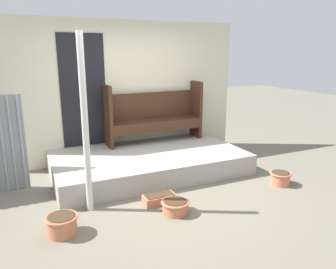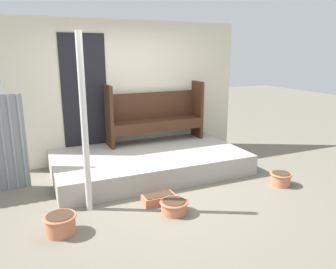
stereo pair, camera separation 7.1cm
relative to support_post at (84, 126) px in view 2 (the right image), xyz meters
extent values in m
plane|color=#706B5B|center=(1.09, 0.11, -1.14)|extent=(24.00, 24.00, 0.00)
cube|color=#A8A399|center=(1.23, 1.02, -0.97)|extent=(3.22, 1.82, 0.34)
cube|color=beige|center=(1.23, 1.95, 0.16)|extent=(4.42, 0.06, 2.60)
cube|color=black|center=(0.35, 1.91, 0.21)|extent=(0.80, 0.02, 2.00)
cylinder|color=gray|center=(-1.00, 1.11, -0.41)|extent=(0.04, 0.04, 1.45)
cylinder|color=gray|center=(-0.87, 1.11, -0.41)|extent=(0.04, 0.04, 1.45)
cylinder|color=gray|center=(-0.75, 1.11, -0.41)|extent=(0.04, 0.04, 1.45)
cylinder|color=silver|center=(0.00, 0.00, 0.00)|extent=(0.08, 0.08, 2.28)
cube|color=#422616|center=(0.71, 1.63, -0.24)|extent=(0.07, 0.40, 1.13)
cube|color=#422616|center=(2.53, 1.67, -0.24)|extent=(0.07, 0.40, 1.13)
cube|color=#422616|center=(1.62, 1.65, -0.40)|extent=(1.77, 0.43, 0.04)
cube|color=#422616|center=(1.62, 1.46, -0.49)|extent=(1.76, 0.07, 0.15)
cube|color=#422616|center=(1.61, 1.83, -0.12)|extent=(1.76, 0.08, 0.51)
cylinder|color=#C67251|center=(-0.42, -0.48, -1.03)|extent=(0.33, 0.33, 0.23)
torus|color=#C67251|center=(-0.42, -0.48, -0.92)|extent=(0.38, 0.38, 0.02)
cylinder|color=#422D1E|center=(-0.42, -0.48, -0.91)|extent=(0.31, 0.31, 0.01)
cylinder|color=#C67251|center=(0.98, -0.56, -1.06)|extent=(0.33, 0.33, 0.16)
torus|color=#C67251|center=(0.98, -0.56, -0.99)|extent=(0.37, 0.37, 0.02)
cylinder|color=#422D1E|center=(0.98, -0.56, -0.97)|extent=(0.30, 0.30, 0.01)
cylinder|color=#C67251|center=(2.89, -0.40, -1.04)|extent=(0.30, 0.30, 0.20)
torus|color=#C67251|center=(2.89, -0.40, -0.96)|extent=(0.34, 0.34, 0.02)
cylinder|color=#422D1E|center=(2.89, -0.40, -0.94)|extent=(0.27, 0.27, 0.01)
cube|color=#C67251|center=(0.91, -0.20, -1.08)|extent=(0.45, 0.22, 0.12)
cube|color=#422D1E|center=(0.91, -0.20, -1.02)|extent=(0.39, 0.19, 0.01)
camera|label=1|loc=(-0.71, -4.04, 0.90)|focal=35.00mm
camera|label=2|loc=(-0.65, -4.07, 0.90)|focal=35.00mm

